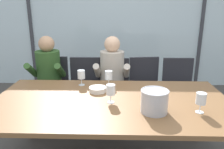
{
  "coord_description": "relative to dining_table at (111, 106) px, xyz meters",
  "views": [
    {
      "loc": [
        0.07,
        -1.95,
        1.59
      ],
      "look_at": [
        0.0,
        0.35,
        0.88
      ],
      "focal_mm": 35.76,
      "sensor_mm": 36.0,
      "label": 1
    }
  ],
  "objects": [
    {
      "name": "ground",
      "position": [
        0.0,
        1.0,
        -0.67
      ],
      "size": [
        14.0,
        14.0,
        0.0
      ],
      "primitive_type": "plane",
      "color": "#4C4742"
    },
    {
      "name": "window_glass_panel",
      "position": [
        0.0,
        2.54,
        0.63
      ],
      "size": [
        7.47,
        0.03,
        2.6
      ],
      "primitive_type": "cube",
      "color": "silver",
      "rests_on": "ground"
    },
    {
      "name": "window_mullion_left",
      "position": [
        -1.68,
        2.52,
        0.63
      ],
      "size": [
        0.06,
        0.06,
        2.6
      ],
      "primitive_type": "cube",
      "color": "#38383D",
      "rests_on": "ground"
    },
    {
      "name": "window_mullion_right",
      "position": [
        1.68,
        2.52,
        0.63
      ],
      "size": [
        0.06,
        0.06,
        2.6
      ],
      "primitive_type": "cube",
      "color": "#38383D",
      "rests_on": "ground"
    },
    {
      "name": "hillside_vineyard",
      "position": [
        0.0,
        6.65,
        0.24
      ],
      "size": [
        13.47,
        2.4,
        1.82
      ],
      "primitive_type": "cube",
      "color": "#568942",
      "rests_on": "ground"
    },
    {
      "name": "dining_table",
      "position": [
        0.0,
        0.0,
        0.0
      ],
      "size": [
        2.27,
        1.18,
        0.73
      ],
      "color": "brown",
      "rests_on": "ground"
    },
    {
      "name": "chair_near_curtain",
      "position": [
        -0.87,
        1.03,
        -0.14
      ],
      "size": [
        0.44,
        0.44,
        0.9
      ],
      "rotation": [
        0.0,
        0.0,
        -0.01
      ],
      "color": "#232328",
      "rests_on": "ground"
    },
    {
      "name": "chair_left_of_center",
      "position": [
        -0.41,
        1.0,
        -0.14
      ],
      "size": [
        0.44,
        0.44,
        0.9
      ],
      "rotation": [
        0.0,
        0.0,
        -0.0
      ],
      "color": "#232328",
      "rests_on": "ground"
    },
    {
      "name": "chair_center",
      "position": [
        -0.0,
        0.98,
        -0.14
      ],
      "size": [
        0.49,
        0.49,
        0.9
      ],
      "rotation": [
        0.0,
        0.0,
        -0.13
      ],
      "color": "#232328",
      "rests_on": "ground"
    },
    {
      "name": "chair_right_of_center",
      "position": [
        0.45,
        1.03,
        -0.14
      ],
      "size": [
        0.5,
        0.5,
        0.9
      ],
      "rotation": [
        0.0,
        0.0,
        0.14
      ],
      "color": "#232328",
      "rests_on": "ground"
    },
    {
      "name": "chair_near_window_right",
      "position": [
        0.91,
        0.99,
        -0.14
      ],
      "size": [
        0.44,
        0.44,
        0.9
      ],
      "rotation": [
        0.0,
        0.0,
        -0.0
      ],
      "color": "#232328",
      "rests_on": "ground"
    },
    {
      "name": "person_olive_shirt",
      "position": [
        -0.88,
        0.86,
        0.03
      ],
      "size": [
        0.46,
        0.61,
        1.22
      ],
      "rotation": [
        0.0,
        0.0,
        0.01
      ],
      "color": "#2D5123",
      "rests_on": "ground"
    },
    {
      "name": "person_beige_jumper",
      "position": [
        -0.02,
        0.86,
        0.03
      ],
      "size": [
        0.46,
        0.61,
        1.22
      ],
      "rotation": [
        0.0,
        0.0,
        -0.01
      ],
      "color": "#B7AD9E",
      "rests_on": "ground"
    },
    {
      "name": "ice_bucket_primary",
      "position": [
        0.37,
        -0.23,
        0.16
      ],
      "size": [
        0.23,
        0.23,
        0.2
      ],
      "color": "#B7B7BC",
      "rests_on": "dining_table"
    },
    {
      "name": "tasting_bowl",
      "position": [
        -0.15,
        0.22,
        0.09
      ],
      "size": [
        0.18,
        0.18,
        0.05
      ],
      "primitive_type": "cylinder",
      "color": "silver",
      "rests_on": "dining_table"
    },
    {
      "name": "wine_glass_by_left_taster",
      "position": [
        -0.0,
        -0.04,
        0.18
      ],
      "size": [
        0.08,
        0.08,
        0.17
      ],
      "color": "silver",
      "rests_on": "dining_table"
    },
    {
      "name": "wine_glass_near_bucket",
      "position": [
        -0.35,
        0.42,
        0.18
      ],
      "size": [
        0.08,
        0.08,
        0.17
      ],
      "color": "silver",
      "rests_on": "dining_table"
    },
    {
      "name": "wine_glass_center_pour",
      "position": [
        -0.04,
        0.4,
        0.18
      ],
      "size": [
        0.08,
        0.08,
        0.17
      ],
      "color": "silver",
      "rests_on": "dining_table"
    },
    {
      "name": "wine_glass_by_right_taster",
      "position": [
        0.76,
        -0.23,
        0.18
      ],
      "size": [
        0.08,
        0.08,
        0.17
      ],
      "color": "silver",
      "rests_on": "dining_table"
    }
  ]
}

